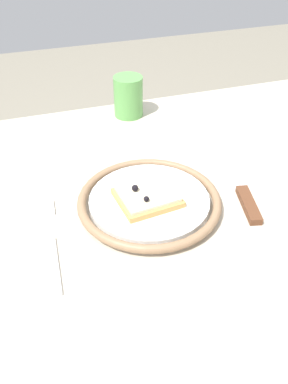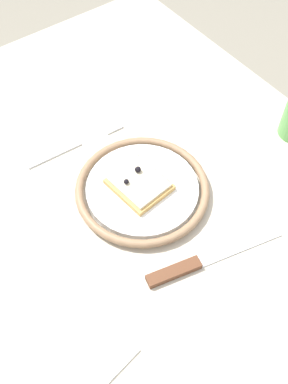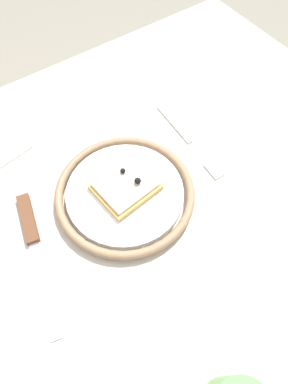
{
  "view_description": "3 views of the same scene",
  "coord_description": "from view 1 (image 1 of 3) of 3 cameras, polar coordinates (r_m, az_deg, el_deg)",
  "views": [
    {
      "loc": [
        -0.22,
        -0.5,
        1.16
      ],
      "look_at": [
        -0.05,
        0.02,
        0.73
      ],
      "focal_mm": 38.52,
      "sensor_mm": 36.0,
      "label": 1
    },
    {
      "loc": [
        0.32,
        -0.28,
        1.37
      ],
      "look_at": [
        -0.04,
        -0.01,
        0.73
      ],
      "focal_mm": 42.2,
      "sensor_mm": 36.0,
      "label": 2
    },
    {
      "loc": [
        0.08,
        0.24,
        1.21
      ],
      "look_at": [
        -0.07,
        0.02,
        0.75
      ],
      "focal_mm": 30.89,
      "sensor_mm": 36.0,
      "label": 3
    }
  ],
  "objects": [
    {
      "name": "plate",
      "position": [
        0.68,
        0.74,
        -1.31
      ],
      "size": [
        0.24,
        0.24,
        0.02
      ],
      "color": "white",
      "rests_on": "dining_table"
    },
    {
      "name": "pizza_slice_near",
      "position": [
        0.66,
        0.47,
        -0.61
      ],
      "size": [
        0.1,
        0.09,
        0.03
      ],
      "color": "tan",
      "rests_on": "plate"
    },
    {
      "name": "dining_table",
      "position": [
        0.75,
        4.08,
        -5.66
      ],
      "size": [
        1.15,
        0.76,
        0.72
      ],
      "color": "#BCB29E",
      "rests_on": "ground_plane"
    },
    {
      "name": "cup",
      "position": [
        0.94,
        -2.18,
        13.08
      ],
      "size": [
        0.06,
        0.06,
        0.09
      ],
      "primitive_type": "cylinder",
      "color": "#599E4C",
      "rests_on": "dining_table"
    },
    {
      "name": "fork",
      "position": [
        0.64,
        -12.69,
        -6.72
      ],
      "size": [
        0.03,
        0.2,
        0.0
      ],
      "color": "silver",
      "rests_on": "dining_table"
    },
    {
      "name": "knife",
      "position": [
        0.72,
        13.56,
        -0.14
      ],
      "size": [
        0.07,
        0.24,
        0.01
      ],
      "color": "silver",
      "rests_on": "dining_table"
    }
  ]
}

